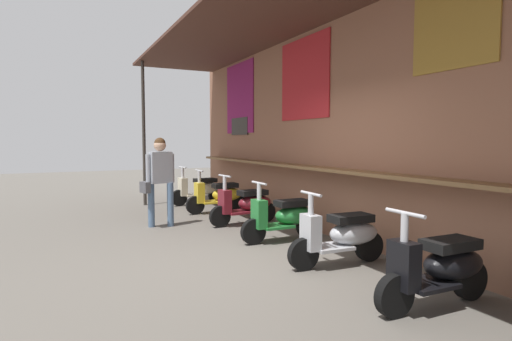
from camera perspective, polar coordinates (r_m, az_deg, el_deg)
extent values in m
plane|color=#605B54|center=(5.58, -1.65, -12.52)|extent=(36.39, 36.39, 0.00)
cube|color=#8C5B44|center=(6.47, 14.96, 6.65)|extent=(13.00, 0.25, 3.79)
cube|color=brown|center=(6.28, 12.74, -0.13)|extent=(11.70, 0.36, 0.05)
cube|color=#841E56|center=(10.14, -2.29, 9.99)|extent=(1.53, 0.02, 1.69)
cube|color=#B22328|center=(7.65, 6.69, 12.56)|extent=(1.54, 0.02, 1.46)
cube|color=olive|center=(5.44, 25.78, 18.85)|extent=(1.12, 0.02, 1.21)
cube|color=#2D2823|center=(10.08, -2.28, 6.16)|extent=(0.93, 0.03, 0.42)
cylinder|color=#332D28|center=(10.51, -15.32, 5.02)|extent=(0.08, 0.08, 3.57)
ellipsoid|color=beige|center=(10.49, -6.81, -2.43)|extent=(0.43, 0.73, 0.30)
cube|color=black|center=(10.45, -7.07, -1.36)|extent=(0.34, 0.57, 0.10)
cube|color=beige|center=(10.38, -8.58, -3.36)|extent=(0.42, 0.53, 0.04)
cube|color=beige|center=(10.24, -10.14, -2.24)|extent=(0.29, 0.18, 0.44)
cylinder|color=#B7B7BC|center=(10.23, -10.15, -1.52)|extent=(0.07, 0.07, 0.70)
cylinder|color=#B7B7BC|center=(10.20, -10.18, 0.44)|extent=(0.46, 0.07, 0.04)
cylinder|color=black|center=(10.24, -10.65, -3.77)|extent=(0.13, 0.41, 0.40)
cylinder|color=black|center=(10.62, -5.57, -3.43)|extent=(0.13, 0.41, 0.40)
ellipsoid|color=gold|center=(9.25, -4.03, -3.30)|extent=(0.38, 0.70, 0.30)
cube|color=black|center=(9.21, -4.33, -2.08)|extent=(0.30, 0.55, 0.10)
cube|color=gold|center=(9.15, -6.06, -4.35)|extent=(0.38, 0.50, 0.04)
cube|color=gold|center=(9.02, -7.86, -3.08)|extent=(0.28, 0.16, 0.44)
cylinder|color=#B7B7BC|center=(9.00, -7.87, -2.26)|extent=(0.07, 0.07, 0.70)
cylinder|color=#B7B7BC|center=(8.97, -7.89, -0.04)|extent=(0.46, 0.04, 0.04)
cylinder|color=black|center=(9.03, -8.45, -4.81)|extent=(0.10, 0.40, 0.40)
cylinder|color=black|center=(9.38, -2.61, -4.43)|extent=(0.10, 0.40, 0.40)
ellipsoid|color=maroon|center=(7.98, -0.16, -4.50)|extent=(0.43, 0.73, 0.30)
cube|color=black|center=(7.92, -0.47, -3.09)|extent=(0.34, 0.57, 0.10)
cube|color=maroon|center=(7.83, -2.37, -5.78)|extent=(0.42, 0.53, 0.04)
cube|color=maroon|center=(7.66, -4.36, -4.34)|extent=(0.29, 0.18, 0.44)
cylinder|color=#B7B7BC|center=(7.64, -4.36, -3.38)|extent=(0.07, 0.07, 0.70)
cylinder|color=#B7B7BC|center=(7.60, -4.38, -0.76)|extent=(0.46, 0.07, 0.04)
cylinder|color=black|center=(7.66, -5.02, -6.39)|extent=(0.13, 0.41, 0.40)
cylinder|color=black|center=(8.14, 1.36, -5.75)|extent=(0.13, 0.41, 0.40)
ellipsoid|color=#237533|center=(6.71, 5.42, -6.17)|extent=(0.38, 0.70, 0.30)
cube|color=black|center=(6.65, 5.07, -4.51)|extent=(0.30, 0.55, 0.10)
cube|color=#237533|center=(6.56, 2.80, -7.73)|extent=(0.38, 0.50, 0.04)
cube|color=#237533|center=(6.38, 0.44, -6.05)|extent=(0.28, 0.16, 0.44)
cylinder|color=#B7B7BC|center=(6.36, 0.44, -4.90)|extent=(0.07, 0.07, 0.70)
cylinder|color=#B7B7BC|center=(6.31, 0.44, -1.76)|extent=(0.46, 0.04, 0.04)
cylinder|color=black|center=(6.39, -0.37, -8.50)|extent=(0.10, 0.40, 0.40)
cylinder|color=black|center=(6.88, 7.20, -7.62)|extent=(0.10, 0.40, 0.40)
ellipsoid|color=#B2B5BA|center=(5.55, 13.42, -8.45)|extent=(0.42, 0.72, 0.30)
cube|color=black|center=(5.48, 13.03, -6.47)|extent=(0.33, 0.57, 0.10)
cube|color=#B2B5BA|center=(5.39, 10.36, -10.43)|extent=(0.41, 0.52, 0.04)
cube|color=#B2B5BA|center=(5.18, 7.60, -8.49)|extent=(0.29, 0.17, 0.44)
cylinder|color=#B7B7BC|center=(5.16, 7.61, -7.08)|extent=(0.07, 0.07, 0.70)
cylinder|color=#B7B7BC|center=(5.10, 7.65, -3.22)|extent=(0.46, 0.06, 0.04)
cylinder|color=black|center=(5.20, 6.60, -11.50)|extent=(0.12, 0.40, 0.40)
cylinder|color=black|center=(5.75, 15.41, -10.10)|extent=(0.12, 0.40, 0.40)
ellipsoid|color=black|center=(4.55, 25.73, -11.58)|extent=(0.40, 0.71, 0.30)
cube|color=black|center=(4.46, 25.40, -9.22)|extent=(0.31, 0.56, 0.10)
cube|color=black|center=(4.34, 22.64, -14.33)|extent=(0.39, 0.51, 0.04)
cube|color=black|center=(4.06, 19.82, -12.27)|extent=(0.28, 0.17, 0.44)
cylinder|color=#B7B7BC|center=(4.03, 19.87, -10.49)|extent=(0.07, 0.07, 0.70)
cylinder|color=#B7B7BC|center=(3.96, 19.99, -5.58)|extent=(0.46, 0.05, 0.04)
cylinder|color=black|center=(4.08, 18.69, -16.16)|extent=(0.11, 0.40, 0.40)
cylinder|color=black|center=(4.79, 27.59, -13.32)|extent=(0.11, 0.40, 0.40)
cylinder|color=slate|center=(7.86, -11.80, -4.66)|extent=(0.12, 0.12, 0.82)
cylinder|color=slate|center=(7.87, -14.35, -4.69)|extent=(0.12, 0.12, 0.82)
cube|color=#999EA8|center=(7.78, -13.16, 0.41)|extent=(0.29, 0.44, 0.58)
sphere|color=tan|center=(7.77, -13.21, 3.44)|extent=(0.22, 0.22, 0.22)
sphere|color=#472D19|center=(7.77, -13.22, 3.73)|extent=(0.20, 0.20, 0.20)
cylinder|color=#999EA8|center=(7.90, -11.58, 0.32)|extent=(0.08, 0.08, 0.54)
cylinder|color=#999EA8|center=(7.68, -14.79, 0.16)|extent=(0.08, 0.08, 0.54)
cube|color=#4C4C51|center=(7.66, -15.15, -2.28)|extent=(0.28, 0.16, 0.20)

